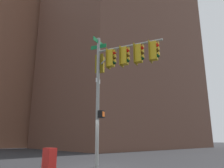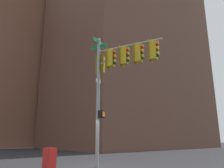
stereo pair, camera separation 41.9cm
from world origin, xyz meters
The scene contains 7 objects.
ground_plane centered at (0.00, 0.00, 0.00)m, with size 200.00×200.00×0.00m, color #262628.
signal_pole_assembly centered at (0.25, -1.48, 5.41)m, with size 2.11×4.08×7.42m.
fire_hydrant centered at (-1.51, 2.28, 0.47)m, with size 0.34×0.26×0.87m.
newspaper_box centered at (-2.69, 0.23, 0.53)m, with size 0.44×0.56×1.05m, color red.
building_brick_nearside centered at (20.69, 18.10, 27.21)m, with size 27.44×19.00×54.42m, color brown.
building_glass_tower centered at (20.44, 53.37, 29.66)m, with size 28.26×24.88×59.33m, color #8CB2C6.
building_brick_farside centered at (21.14, 53.51, 22.56)m, with size 23.56×15.52×45.12m, color brown.
Camera 2 is at (-7.50, -10.19, 1.46)m, focal length 34.92 mm.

